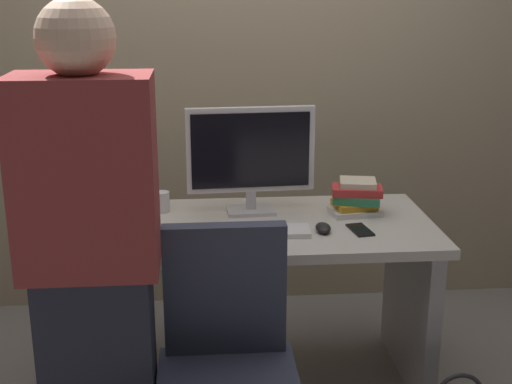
% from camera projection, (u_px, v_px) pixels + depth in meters
% --- Properties ---
extents(ground_plane, '(9.00, 9.00, 0.00)m').
position_uv_depth(ground_plane, '(255.00, 378.00, 3.06)').
color(ground_plane, gray).
extents(wall_back, '(6.40, 0.10, 3.00)m').
position_uv_depth(wall_back, '(241.00, 18.00, 3.46)').
color(wall_back, tan).
rests_on(wall_back, ground).
extents(desk, '(1.47, 0.72, 0.72)m').
position_uv_depth(desk, '(255.00, 273.00, 2.92)').
color(desk, beige).
rests_on(desk, ground).
extents(person_at_desk, '(0.40, 0.24, 1.64)m').
position_uv_depth(person_at_desk, '(93.00, 273.00, 2.08)').
color(person_at_desk, '#262838').
rests_on(person_at_desk, ground).
extents(monitor, '(0.54, 0.15, 0.46)m').
position_uv_depth(monitor, '(251.00, 154.00, 2.92)').
color(monitor, silver).
rests_on(monitor, desk).
extents(keyboard, '(0.44, 0.16, 0.02)m').
position_uv_depth(keyboard, '(255.00, 231.00, 2.74)').
color(keyboard, white).
rests_on(keyboard, desk).
extents(mouse, '(0.06, 0.10, 0.03)m').
position_uv_depth(mouse, '(323.00, 228.00, 2.75)').
color(mouse, black).
rests_on(mouse, desk).
extents(cup_near_keyboard, '(0.07, 0.07, 0.10)m').
position_uv_depth(cup_near_keyboard, '(140.00, 225.00, 2.68)').
color(cup_near_keyboard, '#D84C3F').
rests_on(cup_near_keyboard, desk).
extents(cup_by_monitor, '(0.06, 0.06, 0.09)m').
position_uv_depth(cup_by_monitor, '(162.00, 202.00, 2.99)').
color(cup_by_monitor, silver).
rests_on(cup_by_monitor, desk).
extents(book_stack, '(0.23, 0.18, 0.15)m').
position_uv_depth(book_stack, '(356.00, 198.00, 2.96)').
color(book_stack, white).
rests_on(book_stack, desk).
extents(cell_phone, '(0.09, 0.15, 0.01)m').
position_uv_depth(cell_phone, '(360.00, 230.00, 2.77)').
color(cell_phone, black).
rests_on(cell_phone, desk).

